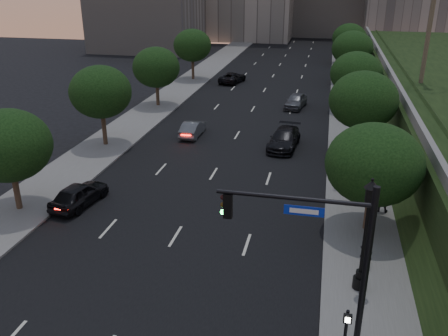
% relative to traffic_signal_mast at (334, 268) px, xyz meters
% --- Properties ---
extents(ground, '(160.00, 160.00, 0.00)m').
position_rel_traffic_signal_mast_xyz_m(ground, '(-8.28, 1.75, -3.67)').
color(ground, black).
rests_on(ground, ground).
extents(road_surface, '(16.00, 140.00, 0.02)m').
position_rel_traffic_signal_mast_xyz_m(road_surface, '(-8.28, 31.75, -3.66)').
color(road_surface, black).
rests_on(road_surface, ground).
extents(sidewalk_right, '(4.50, 140.00, 0.15)m').
position_rel_traffic_signal_mast_xyz_m(sidewalk_right, '(1.97, 31.75, -3.60)').
color(sidewalk_right, slate).
rests_on(sidewalk_right, ground).
extents(sidewalk_left, '(4.50, 140.00, 0.15)m').
position_rel_traffic_signal_mast_xyz_m(sidewalk_left, '(-18.53, 31.75, -3.60)').
color(sidewalk_left, slate).
rests_on(sidewalk_left, ground).
extents(parapet_wall, '(0.35, 90.00, 0.70)m').
position_rel_traffic_signal_mast_xyz_m(parapet_wall, '(5.22, 29.75, 0.68)').
color(parapet_wall, slate).
rests_on(parapet_wall, embankment).
extents(office_block_filler, '(18.00, 16.00, 14.00)m').
position_rel_traffic_signal_mast_xyz_m(office_block_filler, '(-34.28, 71.75, 3.33)').
color(office_block_filler, '#9E9B91').
rests_on(office_block_filler, ground).
extents(tree_right_a, '(5.20, 5.20, 6.24)m').
position_rel_traffic_signal_mast_xyz_m(tree_right_a, '(2.02, 9.75, 0.35)').
color(tree_right_a, '#38281C').
rests_on(tree_right_a, ground).
extents(tree_right_b, '(5.20, 5.20, 6.74)m').
position_rel_traffic_signal_mast_xyz_m(tree_right_b, '(2.02, 21.75, 0.84)').
color(tree_right_b, '#38281C').
rests_on(tree_right_b, ground).
extents(tree_right_c, '(5.20, 5.20, 6.24)m').
position_rel_traffic_signal_mast_xyz_m(tree_right_c, '(2.02, 34.75, 0.35)').
color(tree_right_c, '#38281C').
rests_on(tree_right_c, ground).
extents(tree_right_d, '(5.20, 5.20, 6.74)m').
position_rel_traffic_signal_mast_xyz_m(tree_right_d, '(2.02, 48.75, 0.84)').
color(tree_right_d, '#38281C').
rests_on(tree_right_d, ground).
extents(tree_right_e, '(5.20, 5.20, 6.24)m').
position_rel_traffic_signal_mast_xyz_m(tree_right_e, '(2.02, 63.75, 0.35)').
color(tree_right_e, '#38281C').
rests_on(tree_right_e, ground).
extents(tree_left_a, '(5.00, 5.00, 6.34)m').
position_rel_traffic_signal_mast_xyz_m(tree_left_a, '(-18.58, 7.75, 0.53)').
color(tree_left_a, '#38281C').
rests_on(tree_left_a, ground).
extents(tree_left_b, '(5.00, 5.00, 6.71)m').
position_rel_traffic_signal_mast_xyz_m(tree_left_b, '(-18.58, 19.75, 0.90)').
color(tree_left_b, '#38281C').
rests_on(tree_left_b, ground).
extents(tree_left_c, '(5.00, 5.00, 6.34)m').
position_rel_traffic_signal_mast_xyz_m(tree_left_c, '(-18.58, 32.75, 0.53)').
color(tree_left_c, '#38281C').
rests_on(tree_left_c, ground).
extents(tree_left_d, '(5.00, 5.00, 6.71)m').
position_rel_traffic_signal_mast_xyz_m(tree_left_d, '(-18.58, 46.75, 0.90)').
color(tree_left_d, '#38281C').
rests_on(tree_left_d, ground).
extents(traffic_signal_mast, '(5.68, 0.56, 7.00)m').
position_rel_traffic_signal_mast_xyz_m(traffic_signal_mast, '(0.00, 0.00, 0.00)').
color(traffic_signal_mast, black).
rests_on(traffic_signal_mast, ground).
extents(street_lamp, '(0.64, 0.64, 5.62)m').
position_rel_traffic_signal_mast_xyz_m(street_lamp, '(1.39, 4.00, -1.04)').
color(street_lamp, black).
rests_on(street_lamp, ground).
extents(pedestrian_signal, '(0.30, 0.33, 2.50)m').
position_rel_traffic_signal_mast_xyz_m(pedestrian_signal, '(0.59, -0.83, -2.11)').
color(pedestrian_signal, black).
rests_on(pedestrian_signal, ground).
extents(sedan_near_left, '(2.41, 4.62, 1.50)m').
position_rel_traffic_signal_mast_xyz_m(sedan_near_left, '(-15.28, 9.15, -2.92)').
color(sedan_near_left, black).
rests_on(sedan_near_left, ground).
extents(sedan_mid_left, '(1.47, 4.14, 1.36)m').
position_rel_traffic_signal_mast_xyz_m(sedan_mid_left, '(-12.11, 23.78, -2.99)').
color(sedan_mid_left, '#575A5E').
rests_on(sedan_mid_left, ground).
extents(sedan_far_left, '(3.28, 5.32, 1.38)m').
position_rel_traffic_signal_mast_xyz_m(sedan_far_left, '(-13.00, 46.08, -2.98)').
color(sedan_far_left, black).
rests_on(sedan_far_left, ground).
extents(sedan_near_right, '(2.63, 5.51, 1.55)m').
position_rel_traffic_signal_mast_xyz_m(sedan_near_right, '(-3.87, 22.42, -2.90)').
color(sedan_near_right, black).
rests_on(sedan_near_right, ground).
extents(sedan_far_right, '(2.52, 4.75, 1.54)m').
position_rel_traffic_signal_mast_xyz_m(sedan_far_right, '(-3.91, 35.28, -2.90)').
color(sedan_far_right, '#55575C').
rests_on(sedan_far_right, ground).
extents(pedestrian_a, '(0.67, 0.52, 1.63)m').
position_rel_traffic_signal_mast_xyz_m(pedestrian_a, '(1.73, 5.73, -2.71)').
color(pedestrian_a, black).
rests_on(pedestrian_a, sidewalk_right).
extents(pedestrian_b, '(0.95, 0.75, 1.88)m').
position_rel_traffic_signal_mast_xyz_m(pedestrian_b, '(2.96, 12.07, -2.58)').
color(pedestrian_b, black).
rests_on(pedestrian_b, sidewalk_right).
extents(pedestrian_c, '(0.97, 0.80, 1.55)m').
position_rel_traffic_signal_mast_xyz_m(pedestrian_c, '(0.46, 14.75, -2.75)').
color(pedestrian_c, black).
rests_on(pedestrian_c, sidewalk_right).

